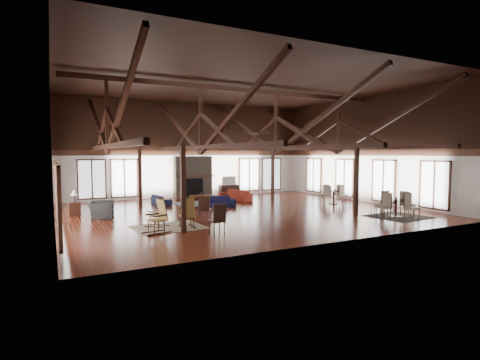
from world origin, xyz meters
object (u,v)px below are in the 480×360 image
sofa_orange (235,195)px  coffee_table (201,196)px  sofa_navy_left (161,200)px  cafe_table_near (396,205)px  sofa_navy_front (217,202)px  armchair (101,210)px  cafe_table_far (334,195)px  tv_console (229,190)px

sofa_orange → coffee_table: (-2.28, -0.28, 0.09)m
sofa_navy_left → cafe_table_near: (8.01, -8.62, 0.29)m
sofa_navy_left → cafe_table_near: bearing=-139.4°
sofa_navy_front → sofa_orange: 2.80m
armchair → coffee_table: bearing=-52.1°
cafe_table_near → armchair: bearing=154.2°
sofa_orange → cafe_table_near: cafe_table_near is taller
coffee_table → cafe_table_far: cafe_table_far is taller
sofa_navy_front → sofa_navy_left: 3.20m
sofa_orange → tv_console: size_ratio=1.59×
armchair → tv_console: (8.77, 5.83, -0.03)m
coffee_table → armchair: armchair is taller
cafe_table_near → tv_console: 11.67m
cafe_table_near → cafe_table_far: (0.53, 4.60, -0.03)m
sofa_navy_left → sofa_orange: 4.37m
sofa_navy_front → tv_console: tv_console is taller
armchair → cafe_table_near: size_ratio=0.53×
cafe_table_far → coffee_table: bearing=151.4°
sofa_navy_front → cafe_table_far: (6.18, -1.85, 0.23)m
sofa_orange → armchair: bearing=-89.7°
coffee_table → cafe_table_near: size_ratio=0.62×
sofa_navy_left → coffee_table: bearing=-105.8°
sofa_navy_left → cafe_table_far: (8.54, -4.02, 0.25)m
coffee_table → cafe_table_far: bearing=-12.2°
coffee_table → armchair: (-5.52, -2.59, -0.04)m
sofa_navy_front → armchair: (-5.79, -0.93, 0.08)m
sofa_navy_front → armchair: size_ratio=1.70×
armchair → sofa_navy_left: bearing=-35.2°
sofa_navy_left → tv_console: bearing=-65.2°
armchair → tv_console: 10.53m
coffee_table → cafe_table_far: 7.35m
sofa_navy_front → sofa_orange: (2.01, 1.95, 0.03)m
sofa_navy_left → armchair: bearing=129.7°
sofa_navy_front → sofa_navy_left: bearing=147.1°
armchair → sofa_orange: bearing=-57.0°
sofa_navy_front → sofa_navy_left: (-2.36, 2.16, -0.02)m
sofa_navy_left → sofa_orange: sofa_orange is taller
sofa_orange → armchair: 8.31m
sofa_navy_left → tv_console: 6.00m
coffee_table → tv_console: bearing=61.3°
sofa_navy_front → cafe_table_near: (5.65, -6.45, 0.27)m
sofa_navy_front → coffee_table: sofa_navy_front is taller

